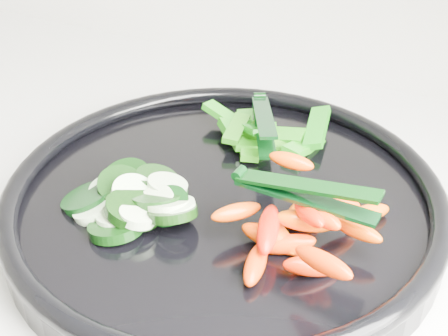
% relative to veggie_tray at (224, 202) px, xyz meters
% --- Properties ---
extents(veggie_tray, '(0.49, 0.49, 0.04)m').
position_rel_veggie_tray_xyz_m(veggie_tray, '(0.00, 0.00, 0.00)').
color(veggie_tray, black).
rests_on(veggie_tray, counter).
extents(cucumber_pile, '(0.14, 0.11, 0.04)m').
position_rel_veggie_tray_xyz_m(cucumber_pile, '(-0.06, -0.04, 0.01)').
color(cucumber_pile, black).
rests_on(cucumber_pile, veggie_tray).
extents(carrot_pile, '(0.13, 0.14, 0.05)m').
position_rel_veggie_tray_xyz_m(carrot_pile, '(0.08, -0.03, 0.02)').
color(carrot_pile, '#E74000').
rests_on(carrot_pile, veggie_tray).
extents(pepper_pile, '(0.13, 0.11, 0.04)m').
position_rel_veggie_tray_xyz_m(pepper_pile, '(-0.01, 0.10, 0.01)').
color(pepper_pile, '#186409').
rests_on(pepper_pile, veggie_tray).
extents(tong_carrot, '(0.11, 0.02, 0.02)m').
position_rel_veggie_tray_xyz_m(tong_carrot, '(0.08, -0.03, 0.05)').
color(tong_carrot, black).
rests_on(tong_carrot, carrot_pile).
extents(tong_pepper, '(0.07, 0.11, 0.02)m').
position_rel_veggie_tray_xyz_m(tong_pepper, '(-0.01, 0.10, 0.03)').
color(tong_pepper, black).
rests_on(tong_pepper, pepper_pile).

